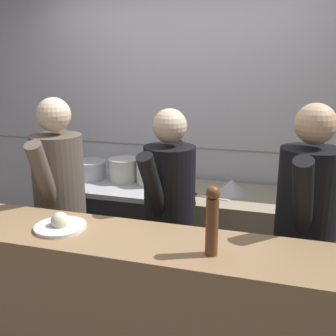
{
  "coord_description": "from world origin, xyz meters",
  "views": [
    {
      "loc": [
        0.82,
        -1.85,
        1.88
      ],
      "look_at": [
        0.06,
        0.72,
        1.15
      ],
      "focal_mm": 42.0,
      "sensor_mm": 36.0,
      "label": 1
    }
  ],
  "objects_px": {
    "mixing_bowl_steel": "(231,186)",
    "chef_sous": "(170,219)",
    "stock_pot": "(90,169)",
    "plated_dish_main": "(60,225)",
    "oven_range": "(122,231)",
    "chef_head_cook": "(61,207)",
    "sauce_pot": "(124,169)",
    "pepper_mill": "(212,220)",
    "chef_line": "(304,234)",
    "chefs_knife": "(201,196)",
    "braising_pot": "(151,171)"
  },
  "relations": [
    {
      "from": "mixing_bowl_steel",
      "to": "chef_sous",
      "type": "distance_m",
      "value": 0.74
    },
    {
      "from": "stock_pot",
      "to": "plated_dish_main",
      "type": "height_order",
      "value": "plated_dish_main"
    },
    {
      "from": "oven_range",
      "to": "chef_head_cook",
      "type": "xyz_separation_m",
      "value": [
        -0.13,
        -0.72,
        0.47
      ]
    },
    {
      "from": "sauce_pot",
      "to": "pepper_mill",
      "type": "distance_m",
      "value": 1.67
    },
    {
      "from": "mixing_bowl_steel",
      "to": "plated_dish_main",
      "type": "relative_size",
      "value": 0.97
    },
    {
      "from": "stock_pot",
      "to": "sauce_pot",
      "type": "height_order",
      "value": "sauce_pot"
    },
    {
      "from": "pepper_mill",
      "to": "chef_line",
      "type": "height_order",
      "value": "chef_line"
    },
    {
      "from": "chef_line",
      "to": "chef_head_cook",
      "type": "bearing_deg",
      "value": -168.98
    },
    {
      "from": "chefs_knife",
      "to": "mixing_bowl_steel",
      "type": "bearing_deg",
      "value": 34.44
    },
    {
      "from": "chef_head_cook",
      "to": "mixing_bowl_steel",
      "type": "bearing_deg",
      "value": 26.65
    },
    {
      "from": "mixing_bowl_steel",
      "to": "chef_head_cook",
      "type": "bearing_deg",
      "value": -144.48
    },
    {
      "from": "chef_line",
      "to": "oven_range",
      "type": "bearing_deg",
      "value": 164.38
    },
    {
      "from": "chef_line",
      "to": "pepper_mill",
      "type": "bearing_deg",
      "value": -115.48
    },
    {
      "from": "sauce_pot",
      "to": "chef_line",
      "type": "xyz_separation_m",
      "value": [
        1.42,
        -0.74,
        -0.08
      ]
    },
    {
      "from": "sauce_pot",
      "to": "chef_line",
      "type": "height_order",
      "value": "chef_line"
    },
    {
      "from": "oven_range",
      "to": "chef_line",
      "type": "height_order",
      "value": "chef_line"
    },
    {
      "from": "stock_pot",
      "to": "sauce_pot",
      "type": "xyz_separation_m",
      "value": [
        0.31,
        0.01,
        0.02
      ]
    },
    {
      "from": "sauce_pot",
      "to": "plated_dish_main",
      "type": "distance_m",
      "value": 1.29
    },
    {
      "from": "sauce_pot",
      "to": "braising_pot",
      "type": "bearing_deg",
      "value": -3.69
    },
    {
      "from": "pepper_mill",
      "to": "mixing_bowl_steel",
      "type": "bearing_deg",
      "value": 93.56
    },
    {
      "from": "plated_dish_main",
      "to": "chef_head_cook",
      "type": "bearing_deg",
      "value": 121.98
    },
    {
      "from": "pepper_mill",
      "to": "chef_head_cook",
      "type": "xyz_separation_m",
      "value": [
        -1.14,
        0.58,
        -0.28
      ]
    },
    {
      "from": "braising_pot",
      "to": "chef_sous",
      "type": "bearing_deg",
      "value": -61.72
    },
    {
      "from": "plated_dish_main",
      "to": "chef_line",
      "type": "relative_size",
      "value": 0.16
    },
    {
      "from": "mixing_bowl_steel",
      "to": "chefs_knife",
      "type": "relative_size",
      "value": 0.7
    },
    {
      "from": "sauce_pot",
      "to": "chefs_knife",
      "type": "bearing_deg",
      "value": -11.22
    },
    {
      "from": "chefs_knife",
      "to": "chef_sous",
      "type": "height_order",
      "value": "chef_sous"
    },
    {
      "from": "mixing_bowl_steel",
      "to": "sauce_pot",
      "type": "bearing_deg",
      "value": -179.69
    },
    {
      "from": "chefs_knife",
      "to": "chef_line",
      "type": "distance_m",
      "value": 0.94
    },
    {
      "from": "stock_pot",
      "to": "chef_line",
      "type": "relative_size",
      "value": 0.17
    },
    {
      "from": "oven_range",
      "to": "pepper_mill",
      "type": "bearing_deg",
      "value": -52.22
    },
    {
      "from": "chefs_knife",
      "to": "pepper_mill",
      "type": "height_order",
      "value": "pepper_mill"
    },
    {
      "from": "chef_sous",
      "to": "plated_dish_main",
      "type": "bearing_deg",
      "value": -113.28
    },
    {
      "from": "braising_pot",
      "to": "chef_head_cook",
      "type": "relative_size",
      "value": 0.15
    },
    {
      "from": "oven_range",
      "to": "chef_head_cook",
      "type": "height_order",
      "value": "chef_head_cook"
    },
    {
      "from": "pepper_mill",
      "to": "chefs_knife",
      "type": "bearing_deg",
      "value": 103.77
    },
    {
      "from": "braising_pot",
      "to": "chefs_knife",
      "type": "xyz_separation_m",
      "value": [
        0.45,
        -0.12,
        -0.13
      ]
    },
    {
      "from": "chef_line",
      "to": "chefs_knife",
      "type": "bearing_deg",
      "value": 151.06
    },
    {
      "from": "chef_line",
      "to": "braising_pot",
      "type": "bearing_deg",
      "value": 159.05
    },
    {
      "from": "chefs_knife",
      "to": "chef_line",
      "type": "xyz_separation_m",
      "value": [
        0.73,
        -0.6,
        0.04
      ]
    },
    {
      "from": "braising_pot",
      "to": "pepper_mill",
      "type": "xyz_separation_m",
      "value": [
        0.74,
        -1.32,
        0.19
      ]
    },
    {
      "from": "plated_dish_main",
      "to": "mixing_bowl_steel",
      "type": "bearing_deg",
      "value": 60.32
    },
    {
      "from": "mixing_bowl_steel",
      "to": "chef_head_cook",
      "type": "distance_m",
      "value": 1.3
    },
    {
      "from": "pepper_mill",
      "to": "chef_sous",
      "type": "relative_size",
      "value": 0.2
    },
    {
      "from": "mixing_bowl_steel",
      "to": "chefs_knife",
      "type": "xyz_separation_m",
      "value": [
        -0.21,
        -0.14,
        -0.05
      ]
    },
    {
      "from": "plated_dish_main",
      "to": "chef_sous",
      "type": "height_order",
      "value": "chef_sous"
    },
    {
      "from": "braising_pot",
      "to": "chef_sous",
      "type": "relative_size",
      "value": 0.16
    },
    {
      "from": "mixing_bowl_steel",
      "to": "pepper_mill",
      "type": "bearing_deg",
      "value": -86.44
    },
    {
      "from": "stock_pot",
      "to": "chef_head_cook",
      "type": "distance_m",
      "value": 0.76
    },
    {
      "from": "stock_pot",
      "to": "pepper_mill",
      "type": "relative_size",
      "value": 0.88
    }
  ]
}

